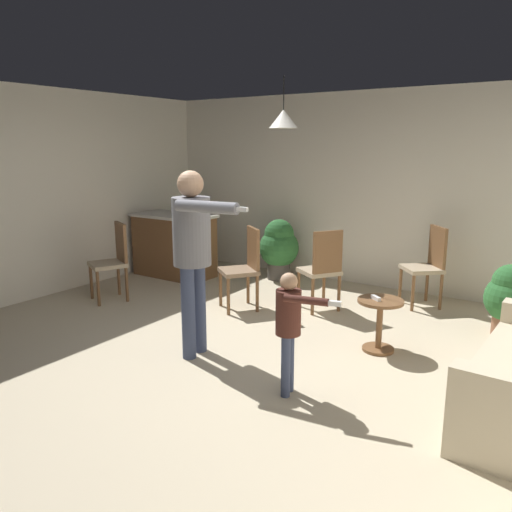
% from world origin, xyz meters
% --- Properties ---
extents(ground, '(7.68, 7.68, 0.00)m').
position_xyz_m(ground, '(0.00, 0.00, 0.00)').
color(ground, beige).
extents(wall_back, '(6.40, 0.10, 2.70)m').
position_xyz_m(wall_back, '(0.00, 3.20, 1.35)').
color(wall_back, silver).
rests_on(wall_back, ground).
extents(wall_left, '(0.10, 6.40, 2.70)m').
position_xyz_m(wall_left, '(-3.20, 0.00, 1.35)').
color(wall_left, silver).
rests_on(wall_left, ground).
extents(kitchen_counter, '(1.26, 0.66, 0.95)m').
position_xyz_m(kitchen_counter, '(-2.45, 1.99, 0.48)').
color(kitchen_counter, brown).
rests_on(kitchen_counter, ground).
extents(side_table_by_couch, '(0.44, 0.44, 0.52)m').
position_xyz_m(side_table_by_couch, '(1.20, 0.94, 0.33)').
color(side_table_by_couch, brown).
rests_on(side_table_by_couch, ground).
extents(person_adult, '(0.88, 0.51, 1.75)m').
position_xyz_m(person_adult, '(-0.21, -0.13, 1.09)').
color(person_adult, '#384260').
rests_on(person_adult, ground).
extents(person_child, '(0.56, 0.29, 1.01)m').
position_xyz_m(person_child, '(0.92, -0.31, 0.63)').
color(person_child, '#384260').
rests_on(person_child, ground).
extents(dining_chair_by_counter, '(0.59, 0.59, 1.00)m').
position_xyz_m(dining_chair_by_counter, '(-0.64, 1.28, 0.55)').
color(dining_chair_by_counter, brown).
rests_on(dining_chair_by_counter, ground).
extents(dining_chair_near_wall, '(0.58, 0.58, 1.00)m').
position_xyz_m(dining_chair_near_wall, '(0.19, 1.73, 0.55)').
color(dining_chair_near_wall, brown).
rests_on(dining_chair_near_wall, ground).
extents(dining_chair_centre_back, '(0.56, 0.56, 1.00)m').
position_xyz_m(dining_chair_centre_back, '(-2.25, 0.64, 0.55)').
color(dining_chair_centre_back, brown).
rests_on(dining_chair_centre_back, ground).
extents(dining_chair_spare, '(0.59, 0.59, 1.00)m').
position_xyz_m(dining_chair_spare, '(1.18, 2.63, 0.55)').
color(dining_chair_spare, brown).
rests_on(dining_chair_spare, ground).
extents(potted_plant_corner, '(0.50, 0.50, 0.77)m').
position_xyz_m(potted_plant_corner, '(2.18, 2.07, 0.42)').
color(potted_plant_corner, brown).
rests_on(potted_plant_corner, ground).
extents(potted_plant_by_wall, '(0.59, 0.59, 0.90)m').
position_xyz_m(potted_plant_by_wall, '(-1.02, 2.72, 0.50)').
color(potted_plant_by_wall, '#4C4742').
rests_on(potted_plant_by_wall, ground).
extents(spare_remote_on_table, '(0.12, 0.11, 0.04)m').
position_xyz_m(spare_remote_on_table, '(1.17, 0.91, 0.54)').
color(spare_remote_on_table, white).
rests_on(spare_remote_on_table, side_table_by_couch).
extents(ceiling_light_pendant, '(0.32, 0.32, 0.55)m').
position_xyz_m(ceiling_light_pendant, '(-0.15, 1.34, 2.25)').
color(ceiling_light_pendant, silver).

